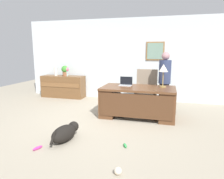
{
  "coord_description": "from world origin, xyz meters",
  "views": [
    {
      "loc": [
        1.44,
        -4.25,
        1.64
      ],
      "look_at": [
        0.2,
        0.3,
        0.75
      ],
      "focal_mm": 32.81,
      "sensor_mm": 36.0,
      "label": 1
    }
  ],
  "objects_px": {
    "vase_empty": "(56,71)",
    "potted_plant": "(65,70)",
    "armchair": "(146,91)",
    "desk_lamp": "(163,69)",
    "laptop": "(126,83)",
    "dog_toy_ball": "(118,171)",
    "desk": "(138,101)",
    "dog_lying": "(65,133)",
    "dog_toy_bone": "(38,148)",
    "dog_toy_plush": "(125,145)",
    "person_standing": "(164,81)",
    "credenza": "(63,87)",
    "vase_with_flowers": "(66,70)"
  },
  "relations": [
    {
      "from": "vase_empty",
      "to": "potted_plant",
      "type": "relative_size",
      "value": 0.86
    },
    {
      "from": "armchair",
      "to": "desk_lamp",
      "type": "height_order",
      "value": "desk_lamp"
    },
    {
      "from": "laptop",
      "to": "dog_toy_ball",
      "type": "xyz_separation_m",
      "value": [
        0.46,
        -2.72,
        -0.76
      ]
    },
    {
      "from": "desk",
      "to": "laptop",
      "type": "distance_m",
      "value": 0.56
    },
    {
      "from": "dog_lying",
      "to": "dog_toy_bone",
      "type": "bearing_deg",
      "value": -123.93
    },
    {
      "from": "dog_toy_bone",
      "to": "dog_toy_plush",
      "type": "bearing_deg",
      "value": 18.84
    },
    {
      "from": "person_standing",
      "to": "dog_toy_bone",
      "type": "bearing_deg",
      "value": -124.51
    },
    {
      "from": "credenza",
      "to": "person_standing",
      "type": "xyz_separation_m",
      "value": [
        3.51,
        -0.83,
        0.45
      ]
    },
    {
      "from": "armchair",
      "to": "laptop",
      "type": "relative_size",
      "value": 3.47
    },
    {
      "from": "dog_toy_ball",
      "to": "laptop",
      "type": "bearing_deg",
      "value": 99.49
    },
    {
      "from": "credenza",
      "to": "dog_lying",
      "type": "xyz_separation_m",
      "value": [
        1.81,
        -3.29,
        -0.23
      ]
    },
    {
      "from": "desk_lamp",
      "to": "dog_toy_ball",
      "type": "distance_m",
      "value": 3.0
    },
    {
      "from": "credenza",
      "to": "dog_toy_plush",
      "type": "xyz_separation_m",
      "value": [
        2.94,
        -3.24,
        -0.36
      ]
    },
    {
      "from": "person_standing",
      "to": "potted_plant",
      "type": "xyz_separation_m",
      "value": [
        -3.42,
        0.83,
        0.14
      ]
    },
    {
      "from": "desk",
      "to": "armchair",
      "type": "relative_size",
      "value": 1.63
    },
    {
      "from": "desk_lamp",
      "to": "dog_toy_bone",
      "type": "height_order",
      "value": "desk_lamp"
    },
    {
      "from": "vase_empty",
      "to": "dog_toy_plush",
      "type": "relative_size",
      "value": 2.09
    },
    {
      "from": "laptop",
      "to": "desk_lamp",
      "type": "bearing_deg",
      "value": 0.88
    },
    {
      "from": "desk",
      "to": "potted_plant",
      "type": "distance_m",
      "value": 3.24
    },
    {
      "from": "laptop",
      "to": "dog_toy_bone",
      "type": "height_order",
      "value": "laptop"
    },
    {
      "from": "dog_toy_ball",
      "to": "potted_plant",
      "type": "bearing_deg",
      "value": 125.6
    },
    {
      "from": "person_standing",
      "to": "laptop",
      "type": "relative_size",
      "value": 5.05
    },
    {
      "from": "desk_lamp",
      "to": "desk",
      "type": "bearing_deg",
      "value": -160.44
    },
    {
      "from": "vase_with_flowers",
      "to": "dog_toy_plush",
      "type": "bearing_deg",
      "value": -49.37
    },
    {
      "from": "credenza",
      "to": "armchair",
      "type": "height_order",
      "value": "armchair"
    },
    {
      "from": "laptop",
      "to": "dog_toy_ball",
      "type": "height_order",
      "value": "laptop"
    },
    {
      "from": "vase_with_flowers",
      "to": "vase_empty",
      "type": "relative_size",
      "value": 1.04
    },
    {
      "from": "credenza",
      "to": "person_standing",
      "type": "height_order",
      "value": "person_standing"
    },
    {
      "from": "credenza",
      "to": "desk_lamp",
      "type": "bearing_deg",
      "value": -20.82
    },
    {
      "from": "dog_lying",
      "to": "dog_toy_ball",
      "type": "distance_m",
      "value": 1.42
    },
    {
      "from": "armchair",
      "to": "vase_empty",
      "type": "xyz_separation_m",
      "value": [
        -3.28,
        0.58,
        0.43
      ]
    },
    {
      "from": "armchair",
      "to": "dog_toy_bone",
      "type": "height_order",
      "value": "armchair"
    },
    {
      "from": "person_standing",
      "to": "potted_plant",
      "type": "bearing_deg",
      "value": 166.38
    },
    {
      "from": "person_standing",
      "to": "laptop",
      "type": "distance_m",
      "value": 1.09
    },
    {
      "from": "vase_empty",
      "to": "laptop",
      "type": "bearing_deg",
      "value": -25.41
    },
    {
      "from": "person_standing",
      "to": "desk_lamp",
      "type": "distance_m",
      "value": 0.62
    },
    {
      "from": "vase_with_flowers",
      "to": "potted_plant",
      "type": "relative_size",
      "value": 0.9
    },
    {
      "from": "dog_toy_ball",
      "to": "dog_toy_bone",
      "type": "height_order",
      "value": "dog_toy_ball"
    },
    {
      "from": "laptop",
      "to": "desk_lamp",
      "type": "distance_m",
      "value": 1.01
    },
    {
      "from": "desk",
      "to": "vase_with_flowers",
      "type": "height_order",
      "value": "vase_with_flowers"
    },
    {
      "from": "credenza",
      "to": "dog_toy_plush",
      "type": "relative_size",
      "value": 10.4
    },
    {
      "from": "credenza",
      "to": "potted_plant",
      "type": "bearing_deg",
      "value": 0.83
    },
    {
      "from": "desk",
      "to": "credenza",
      "type": "height_order",
      "value": "credenza"
    },
    {
      "from": "desk_lamp",
      "to": "dog_toy_plush",
      "type": "relative_size",
      "value": 3.81
    },
    {
      "from": "desk",
      "to": "credenza",
      "type": "distance_m",
      "value": 3.28
    },
    {
      "from": "armchair",
      "to": "vase_empty",
      "type": "relative_size",
      "value": 3.57
    },
    {
      "from": "armchair",
      "to": "dog_toy_plush",
      "type": "relative_size",
      "value": 7.48
    },
    {
      "from": "vase_empty",
      "to": "dog_toy_bone",
      "type": "distance_m",
      "value": 4.23
    },
    {
      "from": "vase_with_flowers",
      "to": "dog_toy_bone",
      "type": "relative_size",
      "value": 1.73
    },
    {
      "from": "desk",
      "to": "potted_plant",
      "type": "relative_size",
      "value": 5.01
    }
  ]
}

